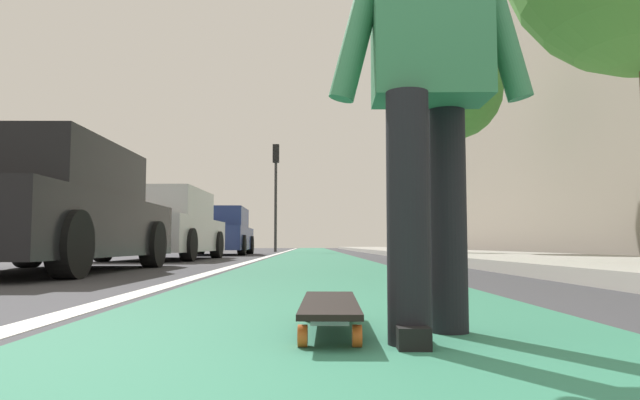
# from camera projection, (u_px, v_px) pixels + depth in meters

# --- Properties ---
(ground_plane) EXTENTS (80.00, 80.00, 0.00)m
(ground_plane) POSITION_uv_depth(u_px,v_px,m) (316.00, 261.00, 11.03)
(ground_plane) COLOR #38383D
(bike_lane_paint) EXTENTS (56.00, 2.15, 0.00)m
(bike_lane_paint) POSITION_uv_depth(u_px,v_px,m) (313.00, 252.00, 24.99)
(bike_lane_paint) COLOR #2D7256
(bike_lane_paint) RESTS_ON ground
(lane_stripe_white) EXTENTS (52.00, 0.16, 0.01)m
(lane_stripe_white) POSITION_uv_depth(u_px,v_px,m) (280.00, 253.00, 20.98)
(lane_stripe_white) COLOR silver
(lane_stripe_white) RESTS_ON ground
(sidewalk_curb) EXTENTS (52.00, 3.20, 0.14)m
(sidewalk_curb) POSITION_uv_depth(u_px,v_px,m) (423.00, 252.00, 19.07)
(sidewalk_curb) COLOR #9E9B93
(sidewalk_curb) RESTS_ON ground
(building_facade) EXTENTS (40.00, 1.20, 11.35)m
(building_facade) POSITION_uv_depth(u_px,v_px,m) (473.00, 113.00, 23.54)
(building_facade) COLOR gray
(building_facade) RESTS_ON ground
(skateboard) EXTENTS (0.85, 0.23, 0.11)m
(skateboard) POSITION_uv_depth(u_px,v_px,m) (330.00, 307.00, 2.11)
(skateboard) COLOR orange
(skateboard) RESTS_ON ground
(skater_person) EXTENTS (0.46, 0.72, 1.64)m
(skater_person) POSITION_uv_depth(u_px,v_px,m) (429.00, 69.00, 2.03)
(skater_person) COLOR black
(skater_person) RESTS_ON ground
(parked_car_near) EXTENTS (4.39, 1.99, 1.48)m
(parked_car_near) POSITION_uv_depth(u_px,v_px,m) (45.00, 210.00, 6.68)
(parked_car_near) COLOR black
(parked_car_near) RESTS_ON ground
(parked_car_mid) EXTENTS (4.51, 1.95, 1.47)m
(parked_car_mid) POSITION_uv_depth(u_px,v_px,m) (166.00, 226.00, 12.28)
(parked_car_mid) COLOR #B7B7BC
(parked_car_mid) RESTS_ON ground
(parked_car_far) EXTENTS (4.27, 1.92, 1.46)m
(parked_car_far) POSITION_uv_depth(u_px,v_px,m) (220.00, 233.00, 18.09)
(parked_car_far) COLOR navy
(parked_car_far) RESTS_ON ground
(traffic_light) EXTENTS (0.33, 0.28, 4.71)m
(traffic_light) POSITION_uv_depth(u_px,v_px,m) (276.00, 178.00, 25.33)
(traffic_light) COLOR #2D2D2D
(traffic_light) RESTS_ON ground
(street_tree_mid) EXTENTS (2.32, 2.32, 5.09)m
(street_tree_mid) POSITION_uv_depth(u_px,v_px,m) (452.00, 92.00, 13.55)
(street_tree_mid) COLOR brown
(street_tree_mid) RESTS_ON ground
(pedestrian_distant) EXTENTS (0.44, 0.68, 1.56)m
(pedestrian_distant) POSITION_uv_depth(u_px,v_px,m) (451.00, 219.00, 12.83)
(pedestrian_distant) COLOR #384260
(pedestrian_distant) RESTS_ON ground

